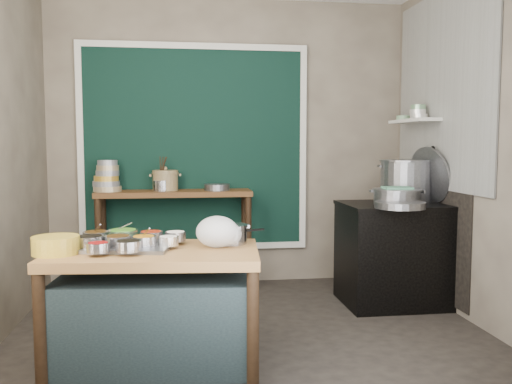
{
  "coord_description": "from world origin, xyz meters",
  "views": [
    {
      "loc": [
        -0.48,
        -3.88,
        1.39
      ],
      "look_at": [
        0.09,
        0.25,
        1.02
      ],
      "focal_mm": 38.0,
      "sensor_mm": 36.0,
      "label": 1
    }
  ],
  "objects": [
    {
      "name": "floor",
      "position": [
        0.0,
        0.0,
        -0.01
      ],
      "size": [
        3.5,
        3.0,
        0.02
      ],
      "primitive_type": "cube",
      "color": "#2F2924",
      "rests_on": "ground"
    },
    {
      "name": "back_wall",
      "position": [
        0.0,
        1.51,
        1.4
      ],
      "size": [
        3.5,
        0.02,
        2.8
      ],
      "primitive_type": "cube",
      "color": "#7B6F5E",
      "rests_on": "floor"
    },
    {
      "name": "right_wall",
      "position": [
        1.76,
        0.0,
        1.4
      ],
      "size": [
        0.02,
        3.0,
        2.8
      ],
      "primitive_type": "cube",
      "color": "#7B6F5E",
      "rests_on": "floor"
    },
    {
      "name": "curtain_panel",
      "position": [
        -0.35,
        1.47,
        1.35
      ],
      "size": [
        2.1,
        0.02,
        1.9
      ],
      "primitive_type": "cube",
      "color": "black",
      "rests_on": "back_wall"
    },
    {
      "name": "curtain_frame",
      "position": [
        -0.35,
        1.46,
        1.35
      ],
      "size": [
        2.22,
        0.03,
        2.02
      ],
      "primitive_type": null,
      "color": "beige",
      "rests_on": "back_wall"
    },
    {
      "name": "tile_panel",
      "position": [
        1.74,
        0.55,
        1.85
      ],
      "size": [
        0.02,
        1.7,
        1.7
      ],
      "primitive_type": "cube",
      "color": "#B2B2AA",
      "rests_on": "right_wall"
    },
    {
      "name": "soot_patch",
      "position": [
        1.74,
        0.65,
        0.7
      ],
      "size": [
        0.01,
        1.3,
        1.3
      ],
      "primitive_type": "cube",
      "color": "black",
      "rests_on": "right_wall"
    },
    {
      "name": "wall_shelf",
      "position": [
        1.63,
        0.85,
        1.6
      ],
      "size": [
        0.22,
        0.7,
        0.03
      ],
      "primitive_type": "cube",
      "color": "beige",
      "rests_on": "right_wall"
    },
    {
      "name": "prep_table",
      "position": [
        -0.65,
        -0.59,
        0.38
      ],
      "size": [
        1.31,
        0.83,
        0.75
      ],
      "primitive_type": "cube",
      "rotation": [
        0.0,
        0.0,
        -0.09
      ],
      "color": "olive",
      "rests_on": "floor"
    },
    {
      "name": "back_counter",
      "position": [
        -0.55,
        1.28,
        0.47
      ],
      "size": [
        1.45,
        0.4,
        0.95
      ],
      "primitive_type": "cube",
      "color": "#533117",
      "rests_on": "floor"
    },
    {
      "name": "stove_block",
      "position": [
        1.35,
        0.55,
        0.42
      ],
      "size": [
        0.9,
        0.68,
        0.85
      ],
      "primitive_type": "cube",
      "color": "black",
      "rests_on": "floor"
    },
    {
      "name": "stove_top",
      "position": [
        1.35,
        0.55,
        0.86
      ],
      "size": [
        0.92,
        0.69,
        0.03
      ],
      "primitive_type": "cube",
      "color": "black",
      "rests_on": "stove_block"
    },
    {
      "name": "condiment_tray",
      "position": [
        -0.81,
        -0.54,
        0.76
      ],
      "size": [
        0.57,
        0.45,
        0.02
      ],
      "primitive_type": "cube",
      "rotation": [
        0.0,
        0.0,
        -0.19
      ],
      "color": "gray",
      "rests_on": "prep_table"
    },
    {
      "name": "condiment_bowls",
      "position": [
        -0.83,
        -0.52,
        0.8
      ],
      "size": [
        0.66,
        0.49,
        0.07
      ],
      "color": "gray",
      "rests_on": "condiment_tray"
    },
    {
      "name": "yellow_basin",
      "position": [
        -1.21,
        -0.63,
        0.8
      ],
      "size": [
        0.35,
        0.35,
        0.1
      ],
      "primitive_type": "cylinder",
      "rotation": [
        0.0,
        0.0,
        0.39
      ],
      "color": "gold",
      "rests_on": "prep_table"
    },
    {
      "name": "saucepan",
      "position": [
        -0.17,
        -0.44,
        0.81
      ],
      "size": [
        0.29,
        0.29,
        0.12
      ],
      "primitive_type": null,
      "rotation": [
        0.0,
        0.0,
        0.37
      ],
      "color": "gray",
      "rests_on": "prep_table"
    },
    {
      "name": "plastic_bag_a",
      "position": [
        -0.27,
        -0.56,
        0.85
      ],
      "size": [
        0.33,
        0.31,
        0.2
      ],
      "primitive_type": "ellipsoid",
      "rotation": [
        0.0,
        0.0,
        0.39
      ],
      "color": "white",
      "rests_on": "prep_table"
    },
    {
      "name": "plastic_bag_b",
      "position": [
        -0.22,
        -0.55,
        0.83
      ],
      "size": [
        0.23,
        0.21,
        0.16
      ],
      "primitive_type": "ellipsoid",
      "rotation": [
        0.0,
        0.0,
        0.14
      ],
      "color": "white",
      "rests_on": "prep_table"
    },
    {
      "name": "bowl_stack",
      "position": [
        -1.17,
        1.29,
        1.08
      ],
      "size": [
        0.26,
        0.26,
        0.29
      ],
      "color": "tan",
      "rests_on": "back_counter"
    },
    {
      "name": "utensil_cup",
      "position": [
        -0.66,
        1.27,
        1.0
      ],
      "size": [
        0.19,
        0.19,
        0.1
      ],
      "primitive_type": "cylinder",
      "rotation": [
        0.0,
        0.0,
        0.14
      ],
      "color": "gray",
      "rests_on": "back_counter"
    },
    {
      "name": "ceramic_crock",
      "position": [
        -0.63,
        1.32,
        1.04
      ],
      "size": [
        0.29,
        0.29,
        0.17
      ],
      "primitive_type": null,
      "rotation": [
        0.0,
        0.0,
        0.13
      ],
      "color": "olive",
      "rests_on": "back_counter"
    },
    {
      "name": "wide_bowl",
      "position": [
        -0.15,
        1.25,
        0.98
      ],
      "size": [
        0.27,
        0.27,
        0.06
      ],
      "primitive_type": "cylinder",
      "rotation": [
        0.0,
        0.0,
        0.14
      ],
      "color": "gray",
      "rests_on": "back_counter"
    },
    {
      "name": "stock_pot",
      "position": [
        1.49,
        0.69,
        1.07
      ],
      "size": [
        0.51,
        0.51,
        0.37
      ],
      "primitive_type": null,
      "rotation": [
        0.0,
        0.0,
        -0.09
      ],
      "color": "gray",
      "rests_on": "stove_top"
    },
    {
      "name": "pot_lid",
      "position": [
        1.66,
        0.57,
        1.12
      ],
      "size": [
        0.23,
        0.51,
        0.49
      ],
      "primitive_type": "cylinder",
      "rotation": [
        0.0,
        1.36,
        0.23
      ],
      "color": "gray",
      "rests_on": "stove_top"
    },
    {
      "name": "steamer",
      "position": [
        1.3,
        0.43,
        0.95
      ],
      "size": [
        0.52,
        0.52,
        0.13
      ],
      "primitive_type": null,
      "rotation": [
        0.0,
        0.0,
        -0.3
      ],
      "color": "gray",
      "rests_on": "stove_top"
    },
    {
      "name": "green_cloth",
      "position": [
        1.3,
        0.43,
        1.02
      ],
      "size": [
        0.24,
        0.19,
        0.02
      ],
      "primitive_type": "cube",
      "rotation": [
        0.0,
        0.0,
        -0.09
      ],
      "color": "#5CA279",
      "rests_on": "steamer"
    },
    {
      "name": "shallow_pan",
      "position": [
        1.24,
        0.2,
        0.91
      ],
      "size": [
        0.47,
        0.47,
        0.05
      ],
      "primitive_type": "cylinder",
      "rotation": [
        0.0,
        0.0,
        0.2
      ],
      "color": "gray",
      "rests_on": "stove_top"
    },
    {
      "name": "shelf_bowl_stack",
      "position": [
        1.63,
        0.77,
        1.67
      ],
      "size": [
        0.15,
        0.15,
        0.12
      ],
      "color": "silver",
      "rests_on": "wall_shelf"
    },
    {
      "name": "shelf_bowl_green",
      "position": [
        1.63,
        1.11,
        1.64
      ],
      "size": [
        0.16,
        0.16,
        0.05
      ],
      "primitive_type": "cylinder",
      "rotation": [
        0.0,
        0.0,
        -0.29
      ],
      "color": "gray",
      "rests_on": "wall_shelf"
    }
  ]
}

